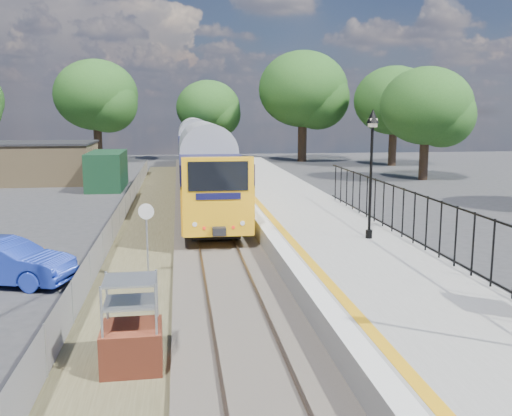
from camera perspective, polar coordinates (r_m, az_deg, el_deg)
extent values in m
plane|color=#2D2D30|center=(14.47, -1.51, -12.31)|extent=(120.00, 120.00, 0.00)
cube|color=#473F38|center=(23.99, -4.11, -3.18)|extent=(3.40, 80.00, 0.20)
cube|color=#4C472D|center=(22.06, -11.34, -4.67)|extent=(2.60, 70.00, 0.06)
cube|color=brown|center=(23.93, -5.84, -2.94)|extent=(0.07, 80.00, 0.14)
cube|color=brown|center=(24.01, -2.40, -2.86)|extent=(0.07, 80.00, 0.14)
cube|color=gray|center=(22.63, 6.90, -3.10)|extent=(5.00, 70.00, 0.90)
cube|color=silver|center=(22.08, 1.26, -2.14)|extent=(0.50, 70.00, 0.01)
cube|color=#F7AC16|center=(22.16, 2.53, -2.10)|extent=(0.30, 70.00, 0.01)
cylinder|color=black|center=(20.95, 11.22, -2.56)|extent=(0.24, 0.24, 0.30)
cylinder|color=black|center=(20.64, 11.39, 2.46)|extent=(0.10, 0.10, 3.70)
cube|color=black|center=(20.50, 11.57, 7.88)|extent=(0.08, 0.08, 0.30)
cube|color=beige|center=(20.49, 11.59, 8.35)|extent=(0.26, 0.26, 0.30)
cone|color=black|center=(20.49, 11.61, 9.00)|extent=(0.44, 0.44, 0.50)
cube|color=black|center=(17.96, 18.78, 0.28)|extent=(0.05, 26.00, 0.05)
cube|color=#8E7650|center=(46.73, -20.83, 4.20)|extent=(8.00, 6.00, 3.00)
cube|color=black|center=(46.62, -20.94, 6.09)|extent=(8.20, 6.20, 0.15)
cube|color=#12331A|center=(41.86, -14.68, 3.68)|extent=(2.40, 6.00, 2.60)
cylinder|color=#332319|center=(64.02, -15.50, 6.15)|extent=(0.88, 0.88, 3.85)
ellipsoid|color=#22501A|center=(63.95, -15.72, 10.83)|extent=(8.80, 8.80, 7.48)
cylinder|color=#332319|center=(65.55, -4.75, 6.23)|extent=(0.72, 0.72, 3.15)
ellipsoid|color=#22501A|center=(65.44, -4.80, 9.97)|extent=(7.20, 7.20, 6.12)
cylinder|color=#332319|center=(62.89, 4.64, 6.57)|extent=(0.96, 0.96, 4.20)
ellipsoid|color=#22501A|center=(62.85, 4.71, 11.77)|extent=(9.60, 9.60, 8.16)
cylinder|color=#332319|center=(59.47, 13.48, 5.83)|extent=(0.80, 0.80, 3.50)
ellipsoid|color=#22501A|center=(59.37, 13.66, 10.41)|extent=(8.00, 8.00, 6.80)
cylinder|color=#332319|center=(47.66, 16.41, 4.62)|extent=(0.72, 0.72, 3.15)
ellipsoid|color=#22501A|center=(47.51, 16.66, 9.76)|extent=(7.20, 7.20, 6.12)
cube|color=#F7AC16|center=(31.47, -5.07, 2.80)|extent=(2.80, 20.00, 1.90)
cube|color=#10103C|center=(31.34, -5.10, 5.16)|extent=(2.82, 20.00, 0.90)
cube|color=black|center=(31.34, -5.10, 5.16)|extent=(2.82, 18.00, 0.70)
cube|color=black|center=(31.63, -5.04, 0.68)|extent=(2.00, 18.00, 0.45)
cube|color=#F7AC16|center=(51.97, -6.16, 5.46)|extent=(2.80, 20.00, 1.90)
cube|color=#10103C|center=(51.89, -6.19, 6.89)|extent=(2.82, 20.00, 0.90)
cube|color=black|center=(51.89, -6.19, 6.89)|extent=(2.82, 18.00, 0.70)
cube|color=black|center=(52.06, -6.14, 4.17)|extent=(2.00, 18.00, 0.45)
cube|color=black|center=(21.19, -3.80, 3.19)|extent=(2.24, 0.04, 1.10)
cube|color=brown|center=(12.63, -12.28, -13.53)|extent=(1.28, 1.28, 0.96)
cylinder|color=#999EA3|center=(18.65, -10.82, -3.77)|extent=(0.06, 0.06, 2.28)
cylinder|color=silver|center=(18.37, -10.94, -0.35)|extent=(0.51, 0.13, 0.51)
imported|color=#1C34A9|center=(19.69, -23.86, -4.97)|extent=(4.65, 2.81, 1.45)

